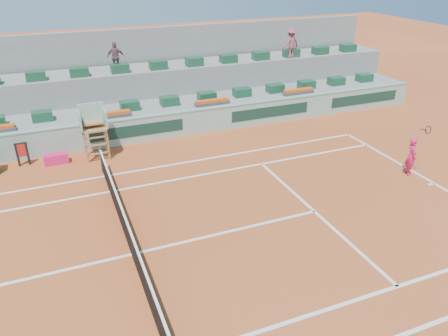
{
  "coord_description": "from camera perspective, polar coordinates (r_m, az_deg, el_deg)",
  "views": [
    {
      "loc": [
        -1.41,
        -10.83,
        8.15
      ],
      "look_at": [
        4.0,
        2.5,
        1.0
      ],
      "focal_mm": 35.0,
      "sensor_mm": 36.0,
      "label": 1
    }
  ],
  "objects": [
    {
      "name": "spectator_mid",
      "position": [
        23.46,
        -13.95,
        13.89
      ],
      "size": [
        0.95,
        0.57,
        1.51
      ],
      "primitive_type": "imported",
      "rotation": [
        0.0,
        0.0,
        2.9
      ],
      "color": "#704A54",
      "rests_on": "seating_tier_upper"
    },
    {
      "name": "spectator_right",
      "position": [
        26.29,
        8.73,
        15.82
      ],
      "size": [
        1.19,
        0.84,
        1.68
      ],
      "primitive_type": "imported",
      "rotation": [
        0.0,
        0.0,
        3.36
      ],
      "color": "#944A54",
      "rests_on": "seating_tier_upper"
    },
    {
      "name": "stadium_back_wall",
      "position": [
        25.47,
        -18.69,
        11.56
      ],
      "size": [
        36.0,
        0.4,
        4.4
      ],
      "primitive_type": "cube",
      "color": "gray",
      "rests_on": "ground"
    },
    {
      "name": "tennis_player",
      "position": [
        19.01,
        23.29,
        1.45
      ],
      "size": [
        0.59,
        0.91,
        2.28
      ],
      "color": "#E61E68",
      "rests_on": "ground"
    },
    {
      "name": "seating_tier_lower",
      "position": [
        22.86,
        -17.38,
        5.91
      ],
      "size": [
        36.0,
        4.0,
        1.2
      ],
      "primitive_type": "cube",
      "color": "gray",
      "rests_on": "ground"
    },
    {
      "name": "flower_planters",
      "position": [
        20.97,
        -21.19,
        5.63
      ],
      "size": [
        26.8,
        0.36,
        0.28
      ],
      "color": "#464646",
      "rests_on": "seating_tier_lower"
    },
    {
      "name": "umpire_chair",
      "position": [
        19.53,
        -16.7,
        5.51
      ],
      "size": [
        1.1,
        0.9,
        2.4
      ],
      "color": "#9C6A3B",
      "rests_on": "ground"
    },
    {
      "name": "towel_rack",
      "position": [
        20.16,
        -24.87,
        1.87
      ],
      "size": [
        0.52,
        0.09,
        1.03
      ],
      "color": "black",
      "rests_on": "ground"
    },
    {
      "name": "seat_row_upper",
      "position": [
        23.19,
        -18.41,
        11.82
      ],
      "size": [
        32.9,
        0.6,
        0.44
      ],
      "color": "#18492E",
      "rests_on": "seating_tier_upper"
    },
    {
      "name": "ground",
      "position": [
        13.62,
        -11.93,
        -10.98
      ],
      "size": [
        90.0,
        90.0,
        0.0
      ],
      "primitive_type": "plane",
      "color": "#AA4821",
      "rests_on": "ground"
    },
    {
      "name": "player_bag",
      "position": [
        19.95,
        -21.07,
        1.14
      ],
      "size": [
        0.99,
        0.44,
        0.44
      ],
      "primitive_type": "cube",
      "color": "#E61E68",
      "rests_on": "ground"
    },
    {
      "name": "tennis_net",
      "position": [
        13.32,
        -12.14,
        -9.18
      ],
      "size": [
        0.1,
        11.97,
        1.1
      ],
      "color": "black",
      "rests_on": "ground"
    },
    {
      "name": "seating_tier_upper",
      "position": [
        24.16,
        -18.03,
        8.66
      ],
      "size": [
        36.0,
        2.4,
        2.6
      ],
      "primitive_type": "cube",
      "color": "gray",
      "rests_on": "ground"
    },
    {
      "name": "advertising_hoarding",
      "position": [
        20.78,
        -16.65,
        4.08
      ],
      "size": [
        36.0,
        0.34,
        1.26
      ],
      "color": "#90B5A5",
      "rests_on": "ground"
    },
    {
      "name": "court_lines",
      "position": [
        13.62,
        -11.93,
        -10.97
      ],
      "size": [
        23.89,
        11.09,
        0.01
      ],
      "color": "white",
      "rests_on": "ground"
    },
    {
      "name": "seat_row_lower",
      "position": [
        21.74,
        -17.4,
        7.17
      ],
      "size": [
        32.9,
        0.6,
        0.44
      ],
      "color": "#18492E",
      "rests_on": "seating_tier_lower"
    }
  ]
}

